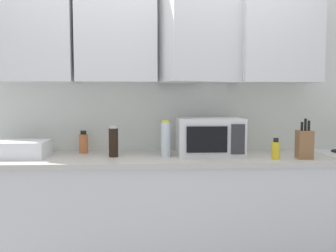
# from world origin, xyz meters

# --- Properties ---
(wall_back_with_cabinets) EXTENTS (3.39, 0.53, 2.60)m
(wall_back_with_cabinets) POSITION_xyz_m (0.00, -0.07, 1.58)
(wall_back_with_cabinets) COLOR silver
(wall_back_with_cabinets) RESTS_ON ground_plane
(counter_run) EXTENTS (2.52, 0.63, 0.90)m
(counter_run) POSITION_xyz_m (0.00, -0.30, 0.45)
(counter_run) COLOR silver
(counter_run) RESTS_ON ground_plane
(microwave) EXTENTS (0.48, 0.37, 0.28)m
(microwave) POSITION_xyz_m (0.38, -0.28, 1.04)
(microwave) COLOR silver
(microwave) RESTS_ON counter_run
(dish_rack) EXTENTS (0.38, 0.30, 0.12)m
(dish_rack) POSITION_xyz_m (-1.01, -0.30, 0.96)
(dish_rack) COLOR silver
(dish_rack) RESTS_ON counter_run
(knife_block) EXTENTS (0.11, 0.13, 0.29)m
(knife_block) POSITION_xyz_m (1.03, -0.46, 1.00)
(knife_block) COLOR brown
(knife_block) RESTS_ON counter_run
(bottle_yellow_mustard) EXTENTS (0.06, 0.06, 0.15)m
(bottle_yellow_mustard) POSITION_xyz_m (0.81, -0.49, 0.97)
(bottle_yellow_mustard) COLOR gold
(bottle_yellow_mustard) RESTS_ON counter_run
(bottle_clear_tall) EXTENTS (0.07, 0.07, 0.27)m
(bottle_clear_tall) POSITION_xyz_m (0.05, -0.32, 1.03)
(bottle_clear_tall) COLOR silver
(bottle_clear_tall) RESTS_ON counter_run
(bottle_soy_dark) EXTENTS (0.07, 0.07, 0.23)m
(bottle_soy_dark) POSITION_xyz_m (-0.34, -0.32, 1.01)
(bottle_soy_dark) COLOR black
(bottle_soy_dark) RESTS_ON counter_run
(bottle_spice_jar) EXTENTS (0.07, 0.07, 0.18)m
(bottle_spice_jar) POSITION_xyz_m (-0.59, -0.12, 0.98)
(bottle_spice_jar) COLOR #BC6638
(bottle_spice_jar) RESTS_ON counter_run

